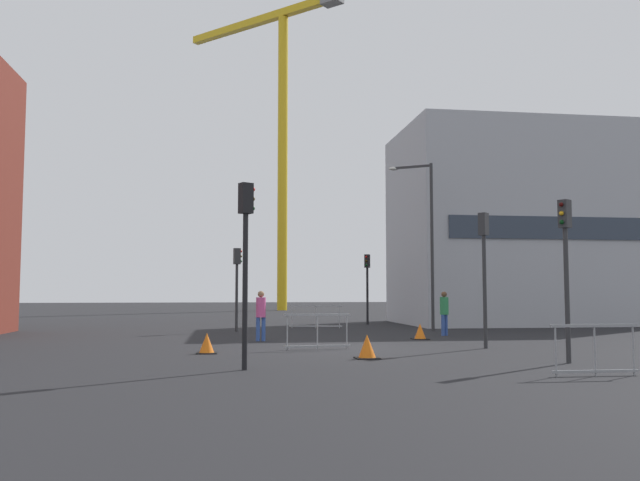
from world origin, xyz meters
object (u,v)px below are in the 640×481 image
(streetlamp_tall, at_px, (426,231))
(traffic_light_far, at_px, (367,277))
(traffic_cone_by_barrier, at_px, (207,344))
(traffic_light_corner, at_px, (237,275))
(construction_crane, at_px, (280,113))
(traffic_light_verge, at_px, (566,253))
(traffic_cone_striped, at_px, (420,332))
(traffic_light_median, at_px, (484,257))
(traffic_light_island, at_px, (246,244))
(pedestrian_walking, at_px, (261,312))
(pedestrian_waiting, at_px, (444,310))
(traffic_cone_orange, at_px, (367,347))

(streetlamp_tall, xyz_separation_m, traffic_light_far, (-1.47, 5.74, -1.94))
(traffic_cone_by_barrier, bearing_deg, traffic_light_corner, 84.29)
(construction_crane, xyz_separation_m, traffic_light_verge, (3.60, -44.52, -15.47))
(streetlamp_tall, height_order, traffic_cone_striped, streetlamp_tall)
(traffic_light_median, height_order, traffic_light_island, traffic_light_island)
(traffic_light_far, distance_m, pedestrian_walking, 12.41)
(construction_crane, bearing_deg, pedestrian_waiting, -83.65)
(construction_crane, xyz_separation_m, traffic_light_median, (3.20, -40.26, -15.37))
(streetlamp_tall, xyz_separation_m, pedestrian_walking, (-7.63, -4.93, -3.40))
(traffic_light_median, xyz_separation_m, traffic_cone_orange, (-4.26, -2.45, -2.51))
(streetlamp_tall, height_order, traffic_cone_by_barrier, streetlamp_tall)
(traffic_light_corner, relative_size, traffic_cone_striped, 6.26)
(traffic_light_median, distance_m, traffic_light_island, 8.78)
(streetlamp_tall, xyz_separation_m, traffic_light_corner, (-8.38, 0.65, -1.97))
(construction_crane, relative_size, traffic_light_island, 6.63)
(traffic_light_verge, bearing_deg, traffic_cone_striped, 99.01)
(streetlamp_tall, xyz_separation_m, pedestrian_waiting, (-0.27, -3.10, -3.42))
(traffic_light_far, height_order, traffic_cone_orange, traffic_light_far)
(streetlamp_tall, distance_m, pedestrian_waiting, 4.62)
(construction_crane, xyz_separation_m, traffic_light_far, (2.64, -25.66, -15.68))
(traffic_light_far, bearing_deg, traffic_light_corner, -143.62)
(traffic_light_verge, bearing_deg, traffic_cone_orange, 158.75)
(streetlamp_tall, relative_size, traffic_cone_by_barrier, 12.90)
(traffic_light_verge, height_order, traffic_light_far, traffic_light_verge)
(traffic_light_median, bearing_deg, pedestrian_waiting, 83.71)
(streetlamp_tall, relative_size, traffic_light_median, 1.78)
(traffic_cone_by_barrier, height_order, traffic_cone_striped, traffic_cone_by_barrier)
(traffic_light_verge, relative_size, traffic_light_far, 1.10)
(traffic_light_verge, distance_m, traffic_light_far, 18.88)
(pedestrian_waiting, bearing_deg, traffic_cone_striped, -130.50)
(pedestrian_walking, height_order, traffic_cone_by_barrier, pedestrian_walking)
(traffic_light_corner, xyz_separation_m, traffic_cone_by_barrier, (-1.00, -9.97, -2.19))
(traffic_light_verge, relative_size, pedestrian_waiting, 2.32)
(traffic_light_median, bearing_deg, streetlamp_tall, 84.15)
(streetlamp_tall, bearing_deg, pedestrian_walking, -147.10)
(construction_crane, xyz_separation_m, traffic_cone_striped, (2.30, -36.31, -17.91))
(construction_crane, height_order, streetlamp_tall, construction_crane)
(traffic_light_island, relative_size, traffic_light_far, 1.15)
(construction_crane, bearing_deg, streetlamp_tall, -82.55)
(traffic_light_corner, bearing_deg, pedestrian_walking, -82.27)
(traffic_cone_by_barrier, bearing_deg, pedestrian_walking, 68.16)
(traffic_light_verge, bearing_deg, traffic_light_island, -178.02)
(construction_crane, height_order, traffic_cone_striped, construction_crane)
(traffic_light_verge, bearing_deg, traffic_cone_by_barrier, 156.80)
(streetlamp_tall, bearing_deg, traffic_light_verge, -92.24)
(traffic_light_verge, bearing_deg, traffic_light_corner, 119.76)
(pedestrian_waiting, bearing_deg, construction_crane, 96.35)
(traffic_light_corner, bearing_deg, traffic_light_island, -90.17)
(traffic_light_island, bearing_deg, traffic_light_far, 70.03)
(streetlamp_tall, bearing_deg, traffic_cone_orange, -114.58)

